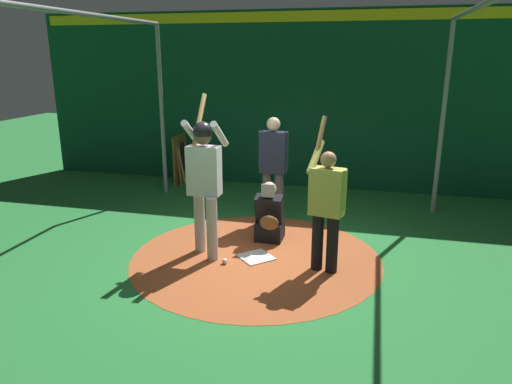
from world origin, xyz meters
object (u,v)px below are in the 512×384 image
object	(u,v)px
home_plate	(256,257)
baseball_0	(225,261)
batter	(204,175)
catcher	(270,218)
bat_rack	(184,159)
visitor	(326,203)
umpire	(273,164)

from	to	relation	value
home_plate	baseball_0	distance (m)	0.47
batter	catcher	distance (m)	1.31
bat_rack	catcher	bearing A→B (deg)	40.72
catcher	baseball_0	size ratio (longest dim) A/B	12.41
home_plate	batter	distance (m)	1.34
baseball_0	home_plate	bearing A→B (deg)	129.97
home_plate	catcher	distance (m)	0.76
visitor	baseball_0	xyz separation A→B (m)	(0.15, -1.31, -0.87)
catcher	baseball_0	world-z (taller)	catcher
catcher	visitor	world-z (taller)	visitor
batter	bat_rack	xyz separation A→B (m)	(-3.77, -1.87, -0.66)
bat_rack	home_plate	bearing A→B (deg)	34.76
baseball_0	catcher	bearing A→B (deg)	157.72
visitor	baseball_0	size ratio (longest dim) A/B	26.48
home_plate	bat_rack	xyz separation A→B (m)	(-3.70, -2.57, 0.48)
home_plate	umpire	world-z (taller)	umpire
catcher	visitor	size ratio (longest dim) A/B	0.47
visitor	baseball_0	distance (m)	1.58
home_plate	baseball_0	bearing A→B (deg)	-50.03
umpire	visitor	xyz separation A→B (m)	(1.66, 1.04, -0.08)
home_plate	umpire	distance (m)	1.80
home_plate	umpire	xyz separation A→B (m)	(-1.50, -0.09, 0.98)
bat_rack	baseball_0	size ratio (longest dim) A/B	14.32
bat_rack	baseball_0	distance (m)	4.59
batter	baseball_0	world-z (taller)	batter
umpire	batter	bearing A→B (deg)	-21.13
catcher	umpire	size ratio (longest dim) A/B	0.52
batter	bat_rack	distance (m)	4.26
catcher	bat_rack	bearing A→B (deg)	-139.28
umpire	visitor	size ratio (longest dim) A/B	0.89
catcher	visitor	distance (m)	1.35
catcher	baseball_0	bearing A→B (deg)	-22.28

